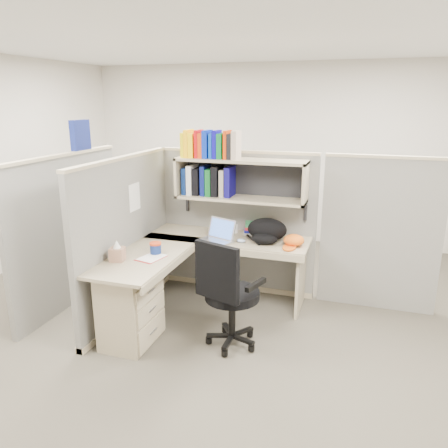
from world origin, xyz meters
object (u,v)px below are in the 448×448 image
(snack_canister, at_px, (156,248))
(task_chair, at_px, (229,310))
(desk, at_px, (159,288))
(backpack, at_px, (266,231))
(laptop, at_px, (215,231))

(snack_canister, height_order, task_chair, task_chair)
(snack_canister, distance_m, task_chair, 0.94)
(desk, relative_size, backpack, 4.23)
(desk, bearing_deg, backpack, 44.51)
(desk, distance_m, snack_canister, 0.39)
(laptop, distance_m, backpack, 0.53)
(laptop, xyz_separation_m, backpack, (0.50, 0.17, 0.00))
(backpack, relative_size, task_chair, 0.40)
(desk, bearing_deg, snack_canister, 123.42)
(snack_canister, relative_size, task_chair, 0.11)
(snack_canister, bearing_deg, desk, -56.58)
(laptop, height_order, task_chair, task_chair)
(snack_canister, bearing_deg, backpack, 36.05)
(desk, bearing_deg, laptop, 63.04)
(laptop, bearing_deg, snack_canister, -108.66)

